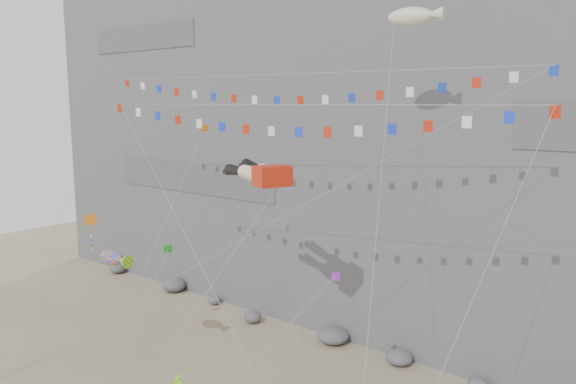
# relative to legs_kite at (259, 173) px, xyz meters

# --- Properties ---
(cliff) EXTENTS (80.00, 28.00, 50.00)m
(cliff) POSITION_rel_legs_kite_xyz_m (-1.62, 25.67, 9.83)
(cliff) COLOR slate
(cliff) RESTS_ON ground
(talus_boulders) EXTENTS (60.00, 3.00, 1.20)m
(talus_boulders) POSITION_rel_legs_kite_xyz_m (-1.62, 10.67, -14.57)
(talus_boulders) COLOR #5B5B60
(talus_boulders) RESTS_ON ground
(legs_kite) EXTENTS (6.77, 16.36, 20.27)m
(legs_kite) POSITION_rel_legs_kite_xyz_m (0.00, 0.00, 0.00)
(legs_kite) COLOR #B9200B
(legs_kite) RESTS_ON ground
(flag_banner_upper) EXTENTS (31.76, 15.49, 30.10)m
(flag_banner_upper) POSITION_rel_legs_kite_xyz_m (-0.29, 3.19, 6.01)
(flag_banner_upper) COLOR #B9200B
(flag_banner_upper) RESTS_ON ground
(flag_banner_lower) EXTENTS (27.00, 7.70, 22.21)m
(flag_banner_lower) POSITION_rel_legs_kite_xyz_m (3.13, -1.29, 4.10)
(flag_banner_lower) COLOR #B9200B
(flag_banner_lower) RESTS_ON ground
(harlequin_kite) EXTENTS (4.76, 6.83, 13.30)m
(harlequin_kite) POSITION_rel_legs_kite_xyz_m (-11.89, -4.37, -3.85)
(harlequin_kite) COLOR red
(harlequin_kite) RESTS_ON ground
(fish_windsock) EXTENTS (6.43, 7.25, 11.97)m
(fish_windsock) POSITION_rel_legs_kite_xyz_m (-10.07, -3.97, -6.29)
(fish_windsock) COLOR #F2600C
(fish_windsock) RESTS_ON ground
(blimp_windsock) EXTENTS (7.90, 16.08, 29.20)m
(blimp_windsock) POSITION_rel_legs_kite_xyz_m (6.93, 5.67, 9.13)
(blimp_windsock) COLOR beige
(blimp_windsock) RESTS_ON ground
(small_kite_a) EXTENTS (1.58, 12.52, 21.37)m
(small_kite_a) POSITION_rel_legs_kite_xyz_m (-5.04, -0.07, 1.95)
(small_kite_a) COLOR orange
(small_kite_a) RESTS_ON ground
(small_kite_b) EXTENTS (5.46, 12.78, 16.20)m
(small_kite_b) POSITION_rel_legs_kite_xyz_m (5.46, 0.08, -5.73)
(small_kite_b) COLOR purple
(small_kite_b) RESTS_ON ground
(small_kite_c) EXTENTS (3.41, 9.73, 14.28)m
(small_kite_c) POSITION_rel_legs_kite_xyz_m (-3.47, -4.45, -4.64)
(small_kite_c) COLOR #179519
(small_kite_c) RESTS_ON ground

